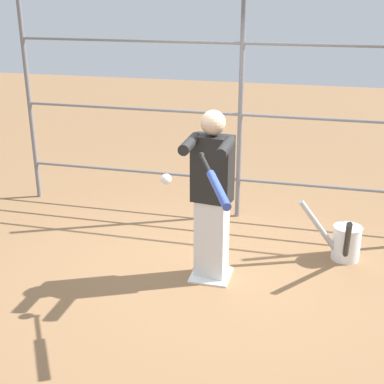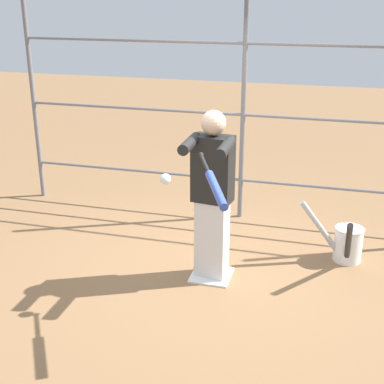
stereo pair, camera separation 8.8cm
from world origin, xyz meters
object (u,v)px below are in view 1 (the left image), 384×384
batter (212,192)px  softball_in_flight (166,179)px  baseball_bat_swinging (216,185)px  bat_bucket (345,242)px

batter → softball_in_flight: batter is taller
batter → baseball_bat_swinging: batter is taller
softball_in_flight → batter: bearing=-117.1°
batter → softball_in_flight: (0.29, 0.56, 0.30)m
bat_bucket → softball_in_flight: bearing=38.3°
batter → softball_in_flight: size_ratio=17.99×
batter → bat_bucket: batter is taller
batter → softball_in_flight: 0.69m
bat_bucket → baseball_bat_swinging: bearing=56.5°
baseball_bat_swinging → softball_in_flight: bearing=-36.3°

